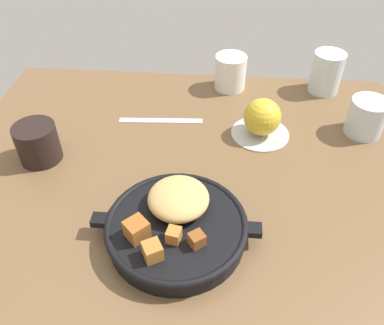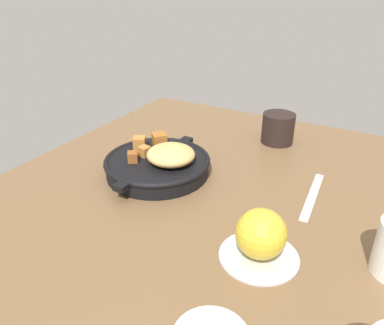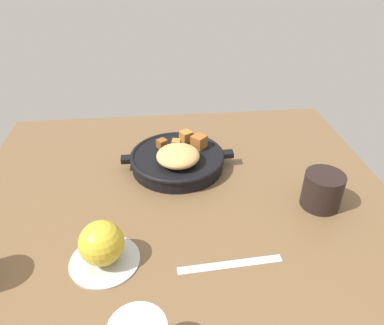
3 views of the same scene
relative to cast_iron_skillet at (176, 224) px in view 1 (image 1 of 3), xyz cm
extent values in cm
cube|color=brown|center=(0.19, 11.42, -3.87)|extent=(93.59, 82.84, 2.40)
cylinder|color=black|center=(0.07, -0.38, -0.91)|extent=(22.12, 22.12, 3.51)
torus|color=black|center=(0.07, -0.38, 0.56)|extent=(22.88, 22.88, 1.20)
cube|color=black|center=(12.34, -0.38, 0.32)|extent=(2.64, 2.40, 1.20)
cube|color=black|center=(-12.20, -0.38, 0.32)|extent=(2.64, 2.40, 1.20)
ellipsoid|color=tan|center=(0.00, 3.13, 2.74)|extent=(10.00, 10.18, 3.79)
cube|color=#935623|center=(-5.44, -3.46, 2.42)|extent=(4.40, 4.40, 3.15)
cube|color=#A86B2D|center=(0.56, -3.67, 1.94)|extent=(2.45, 2.54, 2.18)
cube|color=#A86B2D|center=(-2.51, -6.95, 2.18)|extent=(3.53, 3.57, 2.66)
cube|color=brown|center=(3.70, -4.20, 1.93)|extent=(2.97, 2.94, 2.18)
cylinder|color=#B7BABF|center=(14.99, 28.31, -2.37)|extent=(12.41, 12.41, 0.60)
sphere|color=gold|center=(14.99, 28.31, 1.84)|extent=(7.82, 7.82, 7.82)
cube|color=silver|center=(-6.92, 31.38, -2.49)|extent=(18.72, 2.74, 0.36)
cylinder|color=black|center=(-28.86, 17.01, 1.16)|extent=(8.15, 8.15, 7.65)
cylinder|color=silver|center=(31.20, 47.59, 2.27)|extent=(7.42, 7.42, 9.88)
cylinder|color=silver|center=(36.91, 30.87, 1.25)|extent=(7.84, 7.84, 7.84)
cylinder|color=white|center=(8.20, 47.10, 1.52)|extent=(7.58, 7.58, 8.38)
camera|label=1|loc=(5.95, -40.68, 49.92)|focal=37.35mm
camera|label=2|loc=(59.30, 41.26, 36.92)|focal=35.10mm
camera|label=3|loc=(4.09, 73.73, 46.98)|focal=33.89mm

